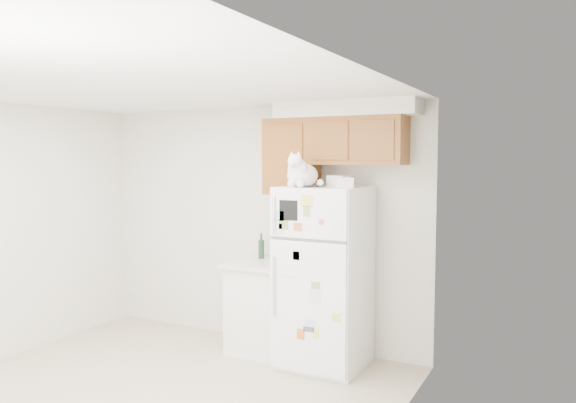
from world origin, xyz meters
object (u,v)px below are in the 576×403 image
Objects in this scene: base_counter at (264,306)px; storage_box_front at (345,183)px; bottle_amber at (278,245)px; cat at (301,174)px; storage_box_back at (338,181)px; bottle_green at (261,246)px; refrigerator at (324,276)px.

base_counter is 1.61m from storage_box_front.
bottle_amber is at bearing 45.54° from base_counter.
storage_box_back is (0.24, 0.29, -0.07)m from cat.
bottle_amber is at bearing -10.10° from bottle_green.
bottle_amber is at bearing 138.01° from cat.
bottle_amber is (-0.58, 0.18, 0.23)m from refrigerator.
storage_box_back is (0.81, -0.02, 1.29)m from base_counter.
cat is 1.12m from bottle_green.
base_counter is 1.97× the size of cat.
bottle_green is at bearing 164.73° from refrigerator.
storage_box_back is 0.68× the size of bottle_green.
refrigerator is 5.21× the size of bottle_amber.
storage_box_back is 0.23m from storage_box_front.
storage_box_back reaches higher than refrigerator.
refrigerator is 0.65m from bottle_amber.
cat is 3.12× the size of storage_box_front.
storage_box_back is at bearing -1.12° from base_counter.
cat reaches higher than bottle_green.
base_counter is 1.51m from cat.
bottle_amber reaches higher than bottle_green.
base_counter is (-0.69, 0.07, -0.39)m from refrigerator.
cat reaches higher than refrigerator.
cat is 1.43× the size of bottle_amber.
refrigerator is at bearing -142.60° from storage_box_back.
base_counter is at bearing -134.46° from bottle_amber.
base_counter is 2.82× the size of bottle_amber.
storage_box_front is (0.14, -0.18, -0.01)m from storage_box_back.
storage_box_back is at bearing -9.94° from bottle_green.
cat is 1.76× the size of bottle_green.
refrigerator is at bearing -15.27° from bottle_green.
refrigerator is 1.01m from cat.
refrigerator is 9.44× the size of storage_box_back.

